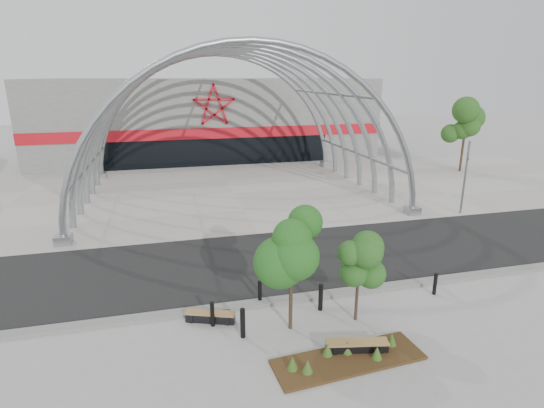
{
  "coord_description": "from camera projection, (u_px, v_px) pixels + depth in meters",
  "views": [
    {
      "loc": [
        -4.58,
        -14.17,
        8.28
      ],
      "look_at": [
        0.0,
        4.0,
        2.6
      ],
      "focal_mm": 28.0,
      "sensor_mm": 36.0,
      "label": 1
    }
  ],
  "objects": [
    {
      "name": "bench_1",
      "position": [
        357.0,
        347.0,
        13.16
      ],
      "size": [
        2.0,
        0.81,
        0.41
      ],
      "color": "black",
      "rests_on": "ground"
    },
    {
      "name": "bench_0",
      "position": [
        210.0,
        317.0,
        14.84
      ],
      "size": [
        1.78,
        0.97,
        0.37
      ],
      "color": "black",
      "rests_on": "ground"
    },
    {
      "name": "bollard_1",
      "position": [
        243.0,
        323.0,
        13.86
      ],
      "size": [
        0.17,
        0.17,
        1.05
      ],
      "primitive_type": "cylinder",
      "color": "black",
      "rests_on": "ground"
    },
    {
      "name": "street_tree_0",
      "position": [
        291.0,
        250.0,
        13.67
      ],
      "size": [
        1.77,
        1.77,
        4.03
      ],
      "color": "black",
      "rests_on": "ground"
    },
    {
      "name": "street_tree_1",
      "position": [
        359.0,
        260.0,
        14.37
      ],
      "size": [
        1.35,
        1.35,
        3.19
      ],
      "color": "black",
      "rests_on": "ground"
    },
    {
      "name": "signal_pole",
      "position": [
        465.0,
        177.0,
        25.85
      ],
      "size": [
        0.16,
        0.65,
        4.57
      ],
      "color": "slate",
      "rests_on": "ground"
    },
    {
      "name": "bollard_2",
      "position": [
        260.0,
        292.0,
        16.02
      ],
      "size": [
        0.14,
        0.14,
        0.9
      ],
      "primitive_type": "cylinder",
      "color": "black",
      "rests_on": "ground"
    },
    {
      "name": "arena_building",
      "position": [
        207.0,
        117.0,
        46.51
      ],
      "size": [
        34.0,
        15.24,
        8.0
      ],
      "color": "slate",
      "rests_on": "ground"
    },
    {
      "name": "bollard_3",
      "position": [
        321.0,
        297.0,
        15.49
      ],
      "size": [
        0.17,
        0.17,
        1.04
      ],
      "primitive_type": "cylinder",
      "color": "black",
      "rests_on": "ground"
    },
    {
      "name": "bollard_0",
      "position": [
        212.0,
        314.0,
        14.52
      ],
      "size": [
        0.14,
        0.14,
        0.9
      ],
      "primitive_type": "cylinder",
      "color": "black",
      "rests_on": "ground"
    },
    {
      "name": "bollard_4",
      "position": [
        435.0,
        284.0,
        16.64
      ],
      "size": [
        0.14,
        0.14,
        0.9
      ],
      "primitive_type": "cylinder",
      "color": "black",
      "rests_on": "ground"
    },
    {
      "name": "road",
      "position": [
        275.0,
        260.0,
        19.87
      ],
      "size": [
        140.0,
        7.0,
        0.02
      ],
      "primitive_type": "cube",
      "color": "black",
      "rests_on": "ground"
    },
    {
      "name": "vault_canopy",
      "position": [
        234.0,
        194.0,
        31.0
      ],
      "size": [
        20.8,
        15.8,
        20.36
      ],
      "color": "gray",
      "rests_on": "ground"
    },
    {
      "name": "planting_bed",
      "position": [
        346.0,
        357.0,
        12.81
      ],
      "size": [
        4.75,
        1.79,
        0.49
      ],
      "color": "#2F240F",
      "rests_on": "ground"
    },
    {
      "name": "forecourt",
      "position": [
        234.0,
        194.0,
        31.0
      ],
      "size": [
        60.0,
        17.0,
        0.04
      ],
      "primitive_type": "cube",
      "color": "#A8A298",
      "rests_on": "ground"
    },
    {
      "name": "kerb",
      "position": [
        299.0,
        298.0,
        16.37
      ],
      "size": [
        60.0,
        0.5,
        0.12
      ],
      "primitive_type": "cube",
      "color": "slate",
      "rests_on": "ground"
    },
    {
      "name": "ground",
      "position": [
        297.0,
        296.0,
        16.62
      ],
      "size": [
        140.0,
        140.0,
        0.0
      ],
      "primitive_type": "plane",
      "color": "#999A94",
      "rests_on": "ground"
    },
    {
      "name": "bg_tree_1",
      "position": [
        466.0,
        124.0,
        37.0
      ],
      "size": [
        2.7,
        2.7,
        5.91
      ],
      "color": "black",
      "rests_on": "ground"
    }
  ]
}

